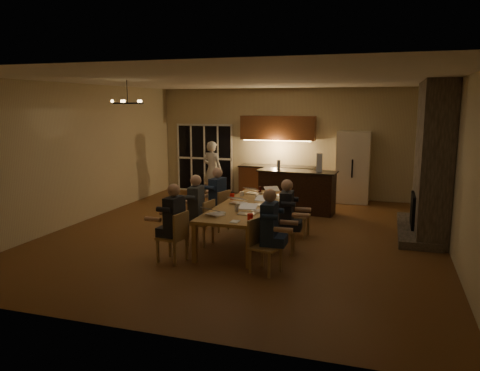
% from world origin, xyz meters
% --- Properties ---
extents(floor, '(9.00, 9.00, 0.00)m').
position_xyz_m(floor, '(0.00, 0.00, 0.00)').
color(floor, brown).
rests_on(floor, ground).
extents(back_wall, '(8.00, 0.04, 3.20)m').
position_xyz_m(back_wall, '(0.00, 4.52, 1.60)').
color(back_wall, '#C6BB8C').
rests_on(back_wall, ground).
extents(left_wall, '(0.04, 9.00, 3.20)m').
position_xyz_m(left_wall, '(-4.02, 0.00, 1.60)').
color(left_wall, '#C6BB8C').
rests_on(left_wall, ground).
extents(right_wall, '(0.04, 9.00, 3.20)m').
position_xyz_m(right_wall, '(4.02, 0.00, 1.60)').
color(right_wall, '#C6BB8C').
rests_on(right_wall, ground).
extents(ceiling, '(8.00, 9.00, 0.04)m').
position_xyz_m(ceiling, '(0.00, 0.00, 3.22)').
color(ceiling, white).
rests_on(ceiling, back_wall).
extents(french_doors, '(1.86, 0.08, 2.10)m').
position_xyz_m(french_doors, '(-2.70, 4.47, 1.05)').
color(french_doors, black).
rests_on(french_doors, ground).
extents(fireplace, '(0.58, 2.50, 3.20)m').
position_xyz_m(fireplace, '(3.70, 1.20, 1.60)').
color(fireplace, '#60564B').
rests_on(fireplace, ground).
extents(kitchenette, '(2.24, 0.68, 2.40)m').
position_xyz_m(kitchenette, '(-0.30, 4.20, 1.20)').
color(kitchenette, brown).
rests_on(kitchenette, ground).
extents(refrigerator, '(0.90, 0.68, 2.00)m').
position_xyz_m(refrigerator, '(1.90, 4.15, 1.00)').
color(refrigerator, '#EEE1C8').
rests_on(refrigerator, ground).
extents(dining_table, '(1.10, 3.26, 0.75)m').
position_xyz_m(dining_table, '(0.19, -0.40, 0.38)').
color(dining_table, '#B38A47').
rests_on(dining_table, ground).
extents(bar_island, '(2.03, 0.84, 1.08)m').
position_xyz_m(bar_island, '(0.65, 2.41, 0.54)').
color(bar_island, black).
rests_on(bar_island, ground).
extents(chair_left_near, '(0.51, 0.51, 0.89)m').
position_xyz_m(chair_left_near, '(-0.71, -2.01, 0.45)').
color(chair_left_near, tan).
rests_on(chair_left_near, ground).
extents(chair_left_mid, '(0.49, 0.49, 0.89)m').
position_xyz_m(chair_left_mid, '(-0.63, -0.93, 0.45)').
color(chair_left_mid, tan).
rests_on(chair_left_mid, ground).
extents(chair_left_far, '(0.55, 0.55, 0.89)m').
position_xyz_m(chair_left_far, '(-0.69, 0.19, 0.45)').
color(chair_left_far, tan).
rests_on(chair_left_far, ground).
extents(chair_right_near, '(0.55, 0.55, 0.89)m').
position_xyz_m(chair_right_near, '(1.00, -2.07, 0.45)').
color(chair_right_near, tan).
rests_on(chair_right_near, ground).
extents(chair_right_mid, '(0.49, 0.49, 0.89)m').
position_xyz_m(chair_right_mid, '(1.04, -0.97, 0.45)').
color(chair_right_mid, tan).
rests_on(chair_right_mid, ground).
extents(chair_right_far, '(0.47, 0.47, 0.89)m').
position_xyz_m(chair_right_far, '(1.09, 0.24, 0.45)').
color(chair_right_far, tan).
rests_on(chair_right_far, ground).
extents(person_left_near, '(0.64, 0.64, 1.38)m').
position_xyz_m(person_left_near, '(-0.67, -1.98, 0.69)').
color(person_left_near, black).
rests_on(person_left_near, ground).
extents(person_right_near, '(0.61, 0.61, 1.38)m').
position_xyz_m(person_right_near, '(1.03, -1.95, 0.69)').
color(person_right_near, '#1F314D').
rests_on(person_right_near, ground).
extents(person_left_mid, '(0.65, 0.65, 1.38)m').
position_xyz_m(person_left_mid, '(-0.72, -0.90, 0.69)').
color(person_left_mid, '#3B4046').
rests_on(person_left_mid, ground).
extents(person_right_mid, '(0.65, 0.65, 1.38)m').
position_xyz_m(person_right_mid, '(1.09, -0.91, 0.69)').
color(person_right_mid, black).
rests_on(person_right_mid, ground).
extents(person_left_far, '(0.69, 0.69, 1.38)m').
position_xyz_m(person_left_far, '(-0.68, 0.20, 0.69)').
color(person_left_far, '#1F314D').
rests_on(person_left_far, ground).
extents(standing_person, '(0.68, 0.52, 1.69)m').
position_xyz_m(standing_person, '(-2.06, 3.46, 0.84)').
color(standing_person, silver).
rests_on(standing_person, ground).
extents(chandelier, '(0.61, 0.61, 0.03)m').
position_xyz_m(chandelier, '(-2.14, -0.92, 2.75)').
color(chandelier, black).
rests_on(chandelier, ceiling).
extents(laptop_a, '(0.41, 0.40, 0.23)m').
position_xyz_m(laptop_a, '(-0.11, -1.46, 0.86)').
color(laptop_a, silver).
rests_on(laptop_a, dining_table).
extents(laptop_b, '(0.33, 0.30, 0.23)m').
position_xyz_m(laptop_b, '(0.41, -1.22, 0.86)').
color(laptop_b, silver).
rests_on(laptop_b, dining_table).
extents(laptop_c, '(0.35, 0.31, 0.23)m').
position_xyz_m(laptop_c, '(-0.02, -0.35, 0.86)').
color(laptop_c, silver).
rests_on(laptop_c, dining_table).
extents(laptop_d, '(0.36, 0.33, 0.23)m').
position_xyz_m(laptop_d, '(0.47, -0.41, 0.86)').
color(laptop_d, silver).
rests_on(laptop_d, dining_table).
extents(laptop_e, '(0.38, 0.35, 0.23)m').
position_xyz_m(laptop_e, '(-0.02, 0.76, 0.86)').
color(laptop_e, silver).
rests_on(laptop_e, dining_table).
extents(laptop_f, '(0.42, 0.40, 0.23)m').
position_xyz_m(laptop_f, '(0.43, 0.71, 0.86)').
color(laptop_f, silver).
rests_on(laptop_f, dining_table).
extents(mug_front, '(0.09, 0.09, 0.10)m').
position_xyz_m(mug_front, '(0.13, -0.82, 0.80)').
color(mug_front, white).
rests_on(mug_front, dining_table).
extents(mug_mid, '(0.09, 0.09, 0.10)m').
position_xyz_m(mug_mid, '(0.24, 0.11, 0.80)').
color(mug_mid, white).
rests_on(mug_mid, dining_table).
extents(mug_back, '(0.09, 0.09, 0.10)m').
position_xyz_m(mug_back, '(-0.19, 0.38, 0.80)').
color(mug_back, white).
rests_on(mug_back, dining_table).
extents(redcup_near, '(0.10, 0.10, 0.12)m').
position_xyz_m(redcup_near, '(0.61, -1.65, 0.81)').
color(redcup_near, red).
rests_on(redcup_near, dining_table).
extents(redcup_mid, '(0.09, 0.09, 0.12)m').
position_xyz_m(redcup_mid, '(-0.28, 0.01, 0.81)').
color(redcup_mid, red).
rests_on(redcup_mid, dining_table).
extents(redcup_far, '(0.08, 0.08, 0.12)m').
position_xyz_m(redcup_far, '(0.39, 0.98, 0.81)').
color(redcup_far, red).
rests_on(redcup_far, dining_table).
extents(can_silver, '(0.07, 0.07, 0.12)m').
position_xyz_m(can_silver, '(0.18, -1.10, 0.81)').
color(can_silver, '#B2B2B7').
rests_on(can_silver, dining_table).
extents(can_cola, '(0.07, 0.07, 0.12)m').
position_xyz_m(can_cola, '(0.06, 0.99, 0.81)').
color(can_cola, '#3F0F0C').
rests_on(can_cola, dining_table).
extents(can_right, '(0.06, 0.06, 0.12)m').
position_xyz_m(can_right, '(0.55, -0.09, 0.81)').
color(can_right, '#B2B2B7').
rests_on(can_right, dining_table).
extents(plate_near, '(0.24, 0.24, 0.02)m').
position_xyz_m(plate_near, '(0.54, -0.94, 0.76)').
color(plate_near, white).
rests_on(plate_near, dining_table).
extents(plate_left, '(0.24, 0.24, 0.02)m').
position_xyz_m(plate_left, '(-0.08, -1.31, 0.76)').
color(plate_left, white).
rests_on(plate_left, dining_table).
extents(plate_far, '(0.26, 0.26, 0.02)m').
position_xyz_m(plate_far, '(0.66, 0.38, 0.76)').
color(plate_far, white).
rests_on(plate_far, dining_table).
extents(notepad, '(0.14, 0.19, 0.01)m').
position_xyz_m(notepad, '(0.39, -1.82, 0.76)').
color(notepad, white).
rests_on(notepad, dining_table).
extents(bar_bottle, '(0.08, 0.08, 0.24)m').
position_xyz_m(bar_bottle, '(0.13, 2.53, 1.20)').
color(bar_bottle, '#99999E').
rests_on(bar_bottle, bar_island).
extents(bar_blender, '(0.17, 0.17, 0.45)m').
position_xyz_m(bar_blender, '(1.20, 2.40, 1.31)').
color(bar_blender, silver).
rests_on(bar_blender, bar_island).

